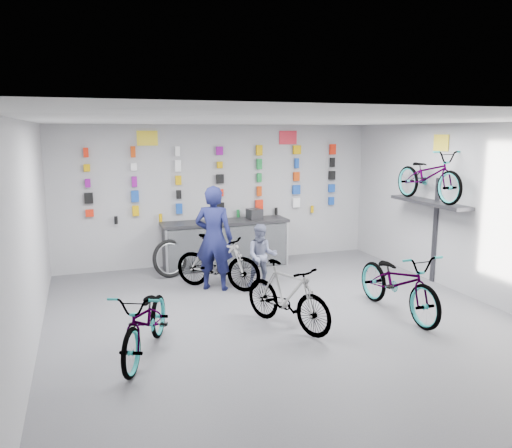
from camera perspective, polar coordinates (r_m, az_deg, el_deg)
name	(u,v)px	position (r m, az deg, el deg)	size (l,w,h in m)	color
floor	(291,326)	(7.58, 4.05, -11.60)	(8.00, 8.00, 0.00)	#515156
ceiling	(294,121)	(7.03, 4.37, 11.70)	(8.00, 8.00, 0.00)	white
wall_back	(219,195)	(10.90, -4.22, 3.36)	(7.00, 7.00, 0.00)	#B1B1B4
wall_left	(25,246)	(6.61, -24.86, -2.26)	(8.00, 8.00, 0.00)	#B1B1B4
wall_right	(486,214)	(9.12, 24.81, 1.02)	(8.00, 8.00, 0.00)	#B1B1B4
counter	(226,244)	(10.63, -3.50, -2.35)	(2.70, 0.66, 1.00)	black
merch_wall	(227,182)	(10.84, -3.31, 4.78)	(5.56, 0.08, 1.57)	red
wall_bracket	(430,207)	(9.90, 19.28, 1.87)	(0.39, 1.90, 2.00)	#333338
sign_left	(147,138)	(10.50, -12.32, 9.56)	(0.42, 0.02, 0.30)	yellow
sign_right	(288,138)	(11.32, 3.68, 9.83)	(0.42, 0.02, 0.30)	red
sign_side	(441,143)	(9.90, 20.39, 8.70)	(0.02, 0.40, 0.30)	yellow
bike_left	(146,321)	(6.64, -12.42, -10.76)	(0.62, 1.78, 0.94)	gray
bike_center	(287,296)	(7.38, 3.59, -8.16)	(0.46, 1.64, 0.98)	gray
bike_right	(399,282)	(8.20, 15.98, -6.38)	(0.70, 2.01, 1.05)	gray
bike_service	(218,262)	(9.16, -4.40, -4.36)	(0.48, 1.68, 1.01)	gray
bike_wall	(429,175)	(9.79, 19.13, 5.26)	(0.63, 1.80, 0.95)	gray
clerk	(214,238)	(9.04, -4.83, -1.63)	(0.70, 0.46, 1.91)	#141743
customer	(262,256)	(9.21, 0.67, -3.67)	(0.58, 0.45, 1.19)	slate
spare_wheel	(170,259)	(10.05, -9.80, -3.91)	(0.79, 0.46, 0.76)	black
register	(254,214)	(10.72, -0.18, 1.16)	(0.28, 0.30, 0.22)	black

